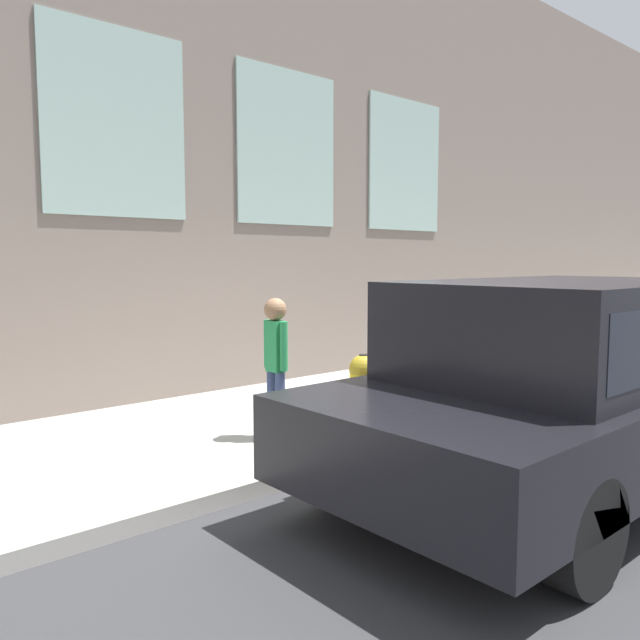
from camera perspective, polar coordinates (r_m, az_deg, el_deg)
ground_plane at (r=6.13m, az=6.52°, el=-12.39°), size 80.00×80.00×0.00m
sidewalk at (r=7.23m, az=-2.94°, el=-9.00°), size 3.18×60.00×0.14m
building_facade at (r=8.61m, az=-10.57°, el=16.93°), size 0.33×40.00×7.20m
fire_hydrant at (r=6.21m, az=4.01°, el=-6.78°), size 0.38×0.48×0.82m
person at (r=6.08m, az=-4.08°, el=-3.15°), size 0.33×0.22×1.38m
parked_truck_charcoal_near at (r=5.53m, az=21.46°, el=-4.25°), size 2.07×4.67×1.71m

